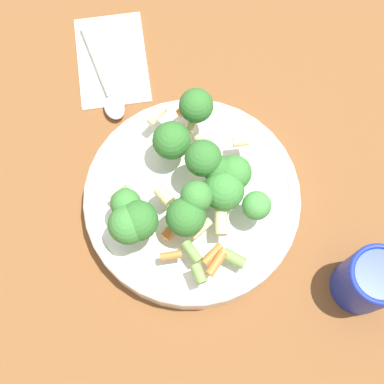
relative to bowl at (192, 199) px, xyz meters
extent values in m
plane|color=brown|center=(0.00, 0.00, -0.02)|extent=(3.00, 3.00, 0.00)
cylinder|color=white|center=(0.00, 0.00, 0.00)|extent=(0.26, 0.26, 0.03)
torus|color=white|center=(0.00, 0.00, 0.01)|extent=(0.26, 0.26, 0.01)
cylinder|color=#8CB766|center=(-0.03, -0.01, 0.03)|extent=(0.02, 0.02, 0.02)
sphere|color=#3D8438|center=(-0.03, -0.01, 0.06)|extent=(0.05, 0.05, 0.05)
cylinder|color=#8CB766|center=(0.04, -0.08, 0.05)|extent=(0.01, 0.01, 0.02)
sphere|color=#33722D|center=(0.04, -0.08, 0.07)|extent=(0.04, 0.04, 0.04)
cylinder|color=#8CB766|center=(0.00, -0.03, 0.05)|extent=(0.01, 0.01, 0.02)
sphere|color=#33722D|center=(0.00, -0.03, 0.07)|extent=(0.04, 0.04, 0.04)
cylinder|color=#8CB766|center=(-0.04, -0.03, 0.03)|extent=(0.01, 0.01, 0.02)
sphere|color=#3D8438|center=(-0.04, -0.03, 0.06)|extent=(0.04, 0.04, 0.04)
cylinder|color=#8CB766|center=(0.03, 0.07, 0.03)|extent=(0.02, 0.02, 0.02)
sphere|color=#33722D|center=(0.03, 0.07, 0.06)|extent=(0.04, 0.04, 0.04)
cylinder|color=#8CB766|center=(-0.01, 0.02, 0.05)|extent=(0.01, 0.01, 0.02)
sphere|color=#3D8438|center=(-0.01, 0.02, 0.07)|extent=(0.04, 0.04, 0.04)
cylinder|color=#8CB766|center=(-0.01, 0.04, 0.03)|extent=(0.02, 0.02, 0.02)
sphere|color=#33722D|center=(-0.01, 0.04, 0.06)|extent=(0.04, 0.04, 0.04)
cylinder|color=#8CB766|center=(0.05, -0.04, 0.03)|extent=(0.02, 0.02, 0.02)
sphere|color=#33722D|center=(0.05, -0.04, 0.06)|extent=(0.04, 0.04, 0.04)
cylinder|color=#8CB766|center=(0.05, 0.06, 0.04)|extent=(0.01, 0.01, 0.01)
sphere|color=#3D8438|center=(0.05, 0.06, 0.06)|extent=(0.03, 0.03, 0.03)
cylinder|color=#8CB766|center=(-0.07, -0.01, 0.03)|extent=(0.01, 0.01, 0.01)
sphere|color=#479342|center=(-0.07, -0.01, 0.05)|extent=(0.03, 0.03, 0.03)
cylinder|color=#8CB766|center=(-0.02, -0.03, 0.04)|extent=(0.01, 0.01, 0.02)
sphere|color=#33722D|center=(-0.02, -0.03, 0.06)|extent=(0.03, 0.03, 0.03)
cylinder|color=#8CB766|center=(0.04, 0.08, 0.03)|extent=(0.02, 0.02, 0.02)
sphere|color=#3D8438|center=(0.04, 0.08, 0.06)|extent=(0.04, 0.04, 0.04)
cylinder|color=orange|center=(-0.03, -0.04, 0.03)|extent=(0.02, 0.03, 0.01)
cylinder|color=orange|center=(-0.06, 0.06, 0.04)|extent=(0.02, 0.03, 0.01)
cylinder|color=beige|center=(0.02, -0.06, 0.03)|extent=(0.03, 0.01, 0.01)
cylinder|color=#729E4C|center=(-0.05, 0.08, 0.04)|extent=(0.02, 0.02, 0.01)
cylinder|color=beige|center=(0.08, -0.06, 0.05)|extent=(0.02, 0.03, 0.01)
cylinder|color=orange|center=(-0.06, 0.06, 0.04)|extent=(0.01, 0.03, 0.01)
cylinder|color=beige|center=(-0.05, 0.02, 0.04)|extent=(0.03, 0.03, 0.01)
cylinder|color=#729E4C|center=(-0.03, 0.07, 0.04)|extent=(0.03, 0.02, 0.01)
cylinder|color=#729E4C|center=(-0.08, 0.05, 0.03)|extent=(0.03, 0.01, 0.01)
cylinder|color=#729E4C|center=(0.07, 0.04, 0.03)|extent=(0.02, 0.03, 0.01)
cylinder|color=beige|center=(0.02, 0.02, 0.04)|extent=(0.03, 0.02, 0.01)
cylinder|color=orange|center=(0.00, 0.05, 0.03)|extent=(0.02, 0.03, 0.01)
cylinder|color=orange|center=(-0.02, -0.04, 0.03)|extent=(0.02, 0.02, 0.01)
cylinder|color=orange|center=(-0.01, 0.08, 0.03)|extent=(0.02, 0.02, 0.01)
cylinder|color=beige|center=(-0.02, -0.08, 0.04)|extent=(0.02, 0.02, 0.01)
cylinder|color=beige|center=(-0.03, 0.04, 0.03)|extent=(0.02, 0.03, 0.01)
cylinder|color=beige|center=(0.04, -0.07, 0.05)|extent=(0.01, 0.03, 0.01)
cylinder|color=orange|center=(0.05, -0.09, 0.04)|extent=(0.02, 0.03, 0.01)
cylinder|color=#192DAD|center=(-0.22, 0.00, 0.02)|extent=(0.07, 0.07, 0.08)
torus|color=#192DAD|center=(-0.22, 0.00, 0.06)|extent=(0.07, 0.07, 0.01)
cube|color=white|center=(0.19, -0.13, -0.02)|extent=(0.16, 0.17, 0.01)
cylinder|color=silver|center=(0.21, -0.12, -0.01)|extent=(0.09, 0.08, 0.01)
ellipsoid|color=silver|center=(0.15, -0.07, -0.01)|extent=(0.04, 0.04, 0.01)
camera|label=1|loc=(-0.09, 0.18, 0.61)|focal=50.00mm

